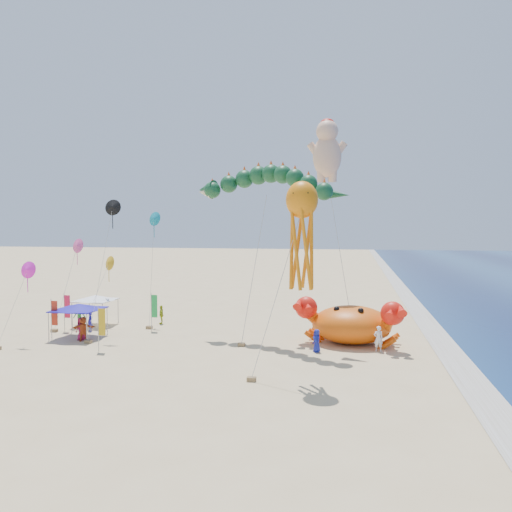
{
  "coord_description": "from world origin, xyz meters",
  "views": [
    {
      "loc": [
        5.39,
        -35.55,
        8.74
      ],
      "look_at": [
        -2.0,
        2.0,
        6.5
      ],
      "focal_mm": 35.0,
      "sensor_mm": 36.0,
      "label": 1
    }
  ],
  "objects": [
    {
      "name": "ground",
      "position": [
        0.0,
        0.0,
        0.0
      ],
      "size": [
        320.0,
        320.0,
        0.0
      ],
      "primitive_type": "plane",
      "color": "#D1B784",
      "rests_on": "ground"
    },
    {
      "name": "foam_strip",
      "position": [
        12.0,
        0.0,
        0.01
      ],
      "size": [
        320.0,
        320.0,
        0.0
      ],
      "primitive_type": "plane",
      "color": "silver",
      "rests_on": "ground"
    },
    {
      "name": "crab_inflatable",
      "position": [
        5.27,
        2.04,
        1.55
      ],
      "size": [
        8.03,
        6.07,
        3.52
      ],
      "color": "#E3570B",
      "rests_on": "ground"
    },
    {
      "name": "dragon_kite",
      "position": [
        -1.37,
        2.11,
        11.74
      ],
      "size": [
        12.52,
        6.23,
        13.11
      ],
      "color": "#114021",
      "rests_on": "ground"
    },
    {
      "name": "cherub_kite",
      "position": [
        3.09,
        7.13,
        15.3
      ],
      "size": [
        3.76,
        2.49,
        17.8
      ],
      "color": "#FCC099",
      "rests_on": "ground"
    },
    {
      "name": "octopus_kite",
      "position": [
        2.47,
        -7.36,
        8.72
      ],
      "size": [
        3.86,
        2.03,
        11.32
      ],
      "color": "orange",
      "rests_on": "ground"
    },
    {
      "name": "canopy_blue",
      "position": [
        -15.85,
        -0.05,
        2.44
      ],
      "size": [
        3.76,
        3.76,
        2.71
      ],
      "color": "gray",
      "rests_on": "ground"
    },
    {
      "name": "canopy_white",
      "position": [
        -17.07,
        4.76,
        2.44
      ],
      "size": [
        3.42,
        3.42,
        2.71
      ],
      "color": "gray",
      "rests_on": "ground"
    },
    {
      "name": "feather_flags",
      "position": [
        -14.56,
        0.08,
        2.01
      ],
      "size": [
        7.62,
        7.31,
        3.2
      ],
      "color": "gray",
      "rests_on": "ground"
    },
    {
      "name": "beachgoers",
      "position": [
        -11.55,
        1.21,
        0.88
      ],
      "size": [
        26.9,
        8.67,
        1.89
      ],
      "color": "white",
      "rests_on": "ground"
    },
    {
      "name": "small_kites",
      "position": [
        -15.71,
        2.75,
        6.82
      ],
      "size": [
        7.57,
        12.99,
        10.97
      ],
      "color": "#F51BCF",
      "rests_on": "ground"
    }
  ]
}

